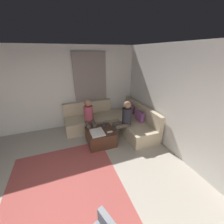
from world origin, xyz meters
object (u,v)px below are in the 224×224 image
Objects in this scene: ottoman at (101,137)px; game_remote at (110,132)px; sectional_couch at (114,121)px; person_on_couch_side at (89,117)px; coffee_mug at (104,125)px; person_on_couch_back at (124,119)px.

game_remote is (0.18, 0.22, 0.22)m from ottoman.
sectional_couch is 2.12× the size of person_on_couch_side.
person_on_couch_side reaches higher than coffee_mug.
person_on_couch_side is at bearing -159.16° from ottoman.
coffee_mug is 0.40m from game_remote.
coffee_mug reaches higher than game_remote.
person_on_couch_back is 1.00× the size of person_on_couch_side.
sectional_couch is at bearing 4.90° from person_on_couch_back.
person_on_couch_side is at bearing 61.94° from person_on_couch_back.
ottoman is at bearing -46.36° from sectional_couch.
ottoman is at bearing -39.29° from coffee_mug.
coffee_mug is 0.50m from person_on_couch_side.
sectional_couch is at bearing -170.38° from person_on_couch_side.
coffee_mug is (-0.22, 0.18, 0.26)m from ottoman.
coffee_mug is at bearing 140.71° from ottoman.
ottoman is 8.00× the size of coffee_mug.
ottoman is 0.38m from coffee_mug.
game_remote reaches higher than ottoman.
person_on_couch_side is (-0.50, -0.19, 0.45)m from ottoman.
person_on_couch_back reaches higher than coffee_mug.
coffee_mug is 0.62m from person_on_couch_back.
sectional_couch is 26.84× the size of coffee_mug.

